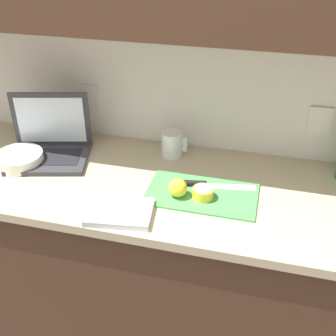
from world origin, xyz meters
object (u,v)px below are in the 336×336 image
(lemon_half_cut, at_px, (203,193))
(cutting_board, at_px, (202,194))
(lemon_whole_beside, at_px, (178,188))
(laptop, at_px, (50,143))
(measuring_cup, at_px, (172,144))
(knife, at_px, (203,184))
(bowl_white, at_px, (20,159))

(lemon_half_cut, bearing_deg, cutting_board, 107.39)
(lemon_half_cut, height_order, lemon_whole_beside, lemon_whole_beside)
(laptop, xyz_separation_m, measuring_cup, (0.50, 0.13, -0.01))
(lemon_half_cut, bearing_deg, knife, 101.08)
(lemon_whole_beside, relative_size, bowl_white, 0.36)
(cutting_board, xyz_separation_m, bowl_white, (-0.76, 0.03, 0.02))
(cutting_board, height_order, measuring_cup, measuring_cup)
(bowl_white, bearing_deg, cutting_board, -1.91)
(lemon_whole_beside, bearing_deg, cutting_board, 23.85)
(knife, xyz_separation_m, lemon_half_cut, (0.01, -0.07, 0.01))
(knife, distance_m, measuring_cup, 0.27)
(cutting_board, height_order, lemon_whole_beside, lemon_whole_beside)
(lemon_half_cut, distance_m, lemon_whole_beside, 0.09)
(laptop, distance_m, knife, 0.67)
(cutting_board, distance_m, measuring_cup, 0.31)
(laptop, bearing_deg, knife, -21.58)
(lemon_whole_beside, bearing_deg, measuring_cup, 107.78)
(knife, distance_m, lemon_half_cut, 0.07)
(measuring_cup, bearing_deg, bowl_white, -158.47)
(laptop, bearing_deg, cutting_board, -25.30)
(cutting_board, relative_size, lemon_half_cut, 5.30)
(cutting_board, height_order, bowl_white, bowl_white)
(cutting_board, xyz_separation_m, knife, (-0.01, 0.05, 0.01))
(knife, height_order, lemon_whole_beside, lemon_whole_beside)
(lemon_half_cut, distance_m, measuring_cup, 0.34)
(lemon_half_cut, height_order, measuring_cup, measuring_cup)
(lemon_half_cut, xyz_separation_m, bowl_white, (-0.77, 0.05, -0.00))
(lemon_half_cut, bearing_deg, laptop, 167.35)
(cutting_board, height_order, lemon_half_cut, lemon_half_cut)
(knife, xyz_separation_m, lemon_whole_beside, (-0.08, -0.08, 0.03))
(knife, distance_m, bowl_white, 0.75)
(lemon_whole_beside, height_order, measuring_cup, measuring_cup)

